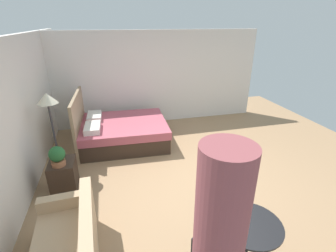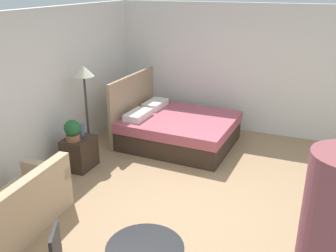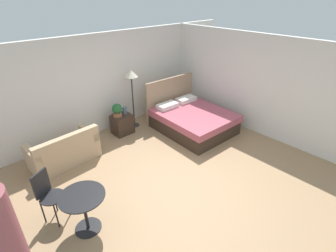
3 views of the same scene
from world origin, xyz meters
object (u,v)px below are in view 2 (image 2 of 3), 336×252
(nightstand, at_px, (79,153))
(potted_plant, at_px, (72,130))
(bed, at_px, (175,128))
(couch, at_px, (18,209))
(vase, at_px, (81,130))
(floor_lamp, at_px, (84,79))

(nightstand, distance_m, potted_plant, 0.45)
(potted_plant, bearing_deg, bed, -34.62)
(couch, height_order, nightstand, couch)
(nightstand, bearing_deg, potted_plant, 170.44)
(vase, relative_size, floor_lamp, 0.12)
(couch, distance_m, nightstand, 1.69)
(couch, xyz_separation_m, potted_plant, (1.56, 0.29, 0.42))
(nightstand, distance_m, floor_lamp, 1.21)
(bed, xyz_separation_m, nightstand, (-1.51, 1.09, -0.04))
(couch, height_order, vase, couch)
(potted_plant, relative_size, vase, 1.75)
(couch, relative_size, floor_lamp, 0.91)
(potted_plant, bearing_deg, nightstand, -9.56)
(couch, relative_size, vase, 7.45)
(bed, distance_m, floor_lamp, 1.92)
(bed, xyz_separation_m, potted_plant, (-1.61, 1.11, 0.39))
(potted_plant, height_order, floor_lamp, floor_lamp)
(couch, xyz_separation_m, floor_lamp, (2.14, 0.40, 1.08))
(potted_plant, distance_m, vase, 0.23)
(bed, height_order, floor_lamp, floor_lamp)
(nightstand, xyz_separation_m, floor_lamp, (0.48, 0.13, 1.10))
(bed, distance_m, couch, 3.27)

